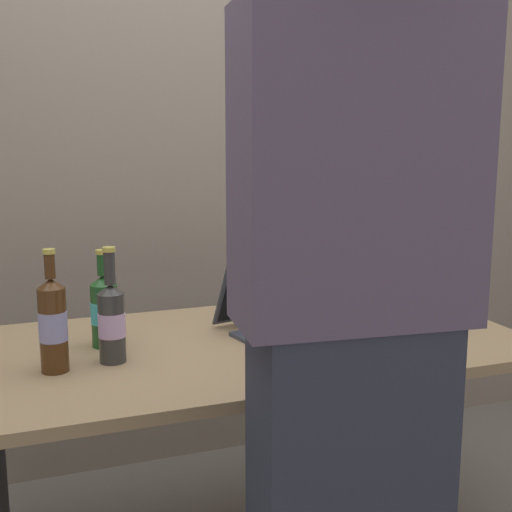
# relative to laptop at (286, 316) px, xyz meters

# --- Properties ---
(desk) EXTENTS (1.60, 0.83, 0.75)m
(desk) POSITION_rel_laptop_xyz_m (-0.13, -0.04, -0.18)
(desk) COLOR #9E8460
(desk) RESTS_ON ground
(laptop) EXTENTS (0.40, 0.42, 0.23)m
(laptop) POSITION_rel_laptop_xyz_m (0.00, 0.00, 0.00)
(laptop) COLOR #383D4C
(laptop) RESTS_ON desk
(beer_bottle_brown) EXTENTS (0.08, 0.08, 0.28)m
(beer_bottle_brown) POSITION_rel_laptop_xyz_m (-0.53, 0.06, 0.06)
(beer_bottle_brown) COLOR #1E5123
(beer_bottle_brown) RESTS_ON desk
(beer_bottle_amber) EXTENTS (0.07, 0.07, 0.32)m
(beer_bottle_amber) POSITION_rel_laptop_xyz_m (-0.68, -0.11, 0.08)
(beer_bottle_amber) COLOR #472B14
(beer_bottle_amber) RESTS_ON desk
(beer_bottle_green) EXTENTS (0.07, 0.07, 0.31)m
(beer_bottle_green) POSITION_rel_laptop_xyz_m (-0.53, -0.09, 0.06)
(beer_bottle_green) COLOR #333333
(beer_bottle_green) RESTS_ON desk
(person_figure) EXTENTS (0.47, 0.31, 1.82)m
(person_figure) POSITION_rel_laptop_xyz_m (-0.16, -0.71, 0.13)
(person_figure) COLOR #2D3347
(person_figure) RESTS_ON ground
(coffee_mug) EXTENTS (0.11, 0.08, 0.09)m
(coffee_mug) POSITION_rel_laptop_xyz_m (0.02, 0.28, -0.01)
(coffee_mug) COLOR white
(coffee_mug) RESTS_ON desk
(back_wall) EXTENTS (6.00, 0.10, 2.60)m
(back_wall) POSITION_rel_laptop_xyz_m (-0.13, 0.81, 0.50)
(back_wall) COLOR gray
(back_wall) RESTS_ON ground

